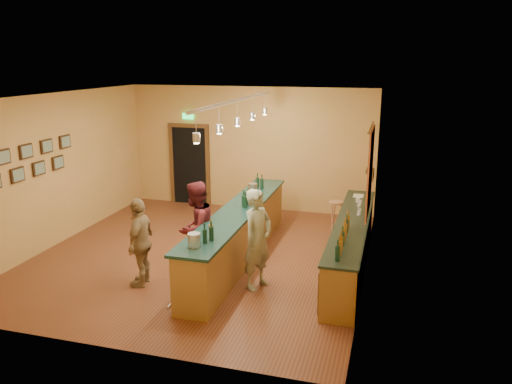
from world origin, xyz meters
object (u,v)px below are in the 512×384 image
(back_counter, at_px, (351,244))
(customer_a, at_px, (196,228))
(tasting_bar, at_px, (238,231))
(bar_stool, at_px, (336,208))
(bartender, at_px, (258,239))
(customer_b, at_px, (141,242))

(back_counter, height_order, customer_a, customer_a)
(tasting_bar, xyz_separation_m, bar_stool, (1.66, 2.20, -0.03))
(back_counter, distance_m, bartender, 1.99)
(bartender, bearing_deg, back_counter, -25.92)
(bartender, relative_size, customer_b, 1.12)
(bar_stool, bearing_deg, customer_a, -126.10)
(customer_a, distance_m, customer_b, 1.03)
(back_counter, bearing_deg, customer_a, -159.77)
(bartender, height_order, customer_b, bartender)
(customer_b, bearing_deg, customer_a, 126.00)
(back_counter, relative_size, customer_a, 2.59)
(tasting_bar, relative_size, customer_a, 2.91)
(back_counter, xyz_separation_m, tasting_bar, (-2.18, -0.18, 0.12))
(back_counter, xyz_separation_m, bartender, (-1.49, -1.27, 0.40))
(bar_stool, bearing_deg, bartender, -106.37)
(customer_a, height_order, customer_b, customer_a)
(tasting_bar, distance_m, customer_a, 1.03)
(customer_b, bearing_deg, bartender, 95.63)
(customer_a, relative_size, bar_stool, 2.44)
(back_counter, height_order, tasting_bar, tasting_bar)
(back_counter, bearing_deg, customer_b, -153.93)
(customer_a, xyz_separation_m, customer_b, (-0.75, -0.70, -0.09))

